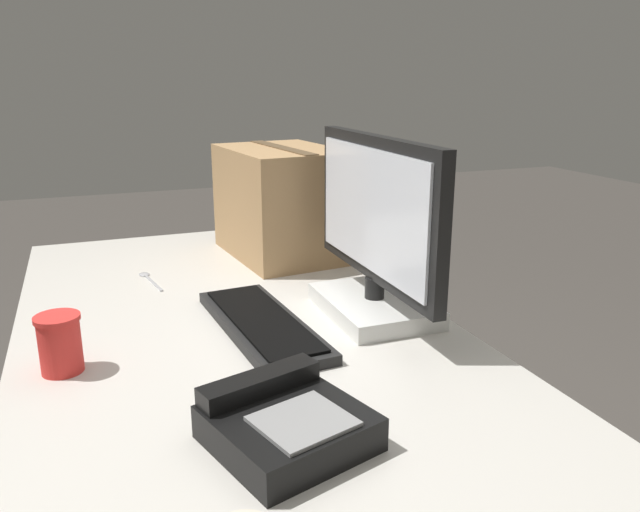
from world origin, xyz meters
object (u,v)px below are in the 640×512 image
(paper_cup_left, at_px, (60,343))
(keyboard, at_px, (262,324))
(desk_phone, at_px, (286,423))
(cardboard_box, at_px, (283,202))
(monitor, at_px, (375,240))
(spoon, at_px, (148,278))

(paper_cup_left, bearing_deg, keyboard, 97.87)
(desk_phone, height_order, cardboard_box, cardboard_box)
(keyboard, bearing_deg, desk_phone, -15.64)
(cardboard_box, bearing_deg, monitor, 4.38)
(paper_cup_left, bearing_deg, desk_phone, 40.68)
(desk_phone, height_order, paper_cup_left, paper_cup_left)
(monitor, distance_m, desk_phone, 0.56)
(cardboard_box, bearing_deg, spoon, -75.87)
(spoon, relative_size, cardboard_box, 0.40)
(keyboard, bearing_deg, monitor, 85.61)
(desk_phone, xyz_separation_m, spoon, (-0.85, -0.11, -0.03))
(monitor, height_order, paper_cup_left, monitor)
(monitor, distance_m, cardboard_box, 0.54)
(monitor, bearing_deg, desk_phone, -39.37)
(monitor, bearing_deg, spoon, -134.33)
(keyboard, distance_m, cardboard_box, 0.60)
(keyboard, xyz_separation_m, paper_cup_left, (0.05, -0.39, 0.04))
(desk_phone, bearing_deg, monitor, 123.79)
(monitor, relative_size, paper_cup_left, 5.05)
(paper_cup_left, bearing_deg, spoon, 157.61)
(monitor, xyz_separation_m, keyboard, (0.00, -0.26, -0.16))
(keyboard, bearing_deg, cardboard_box, 153.47)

